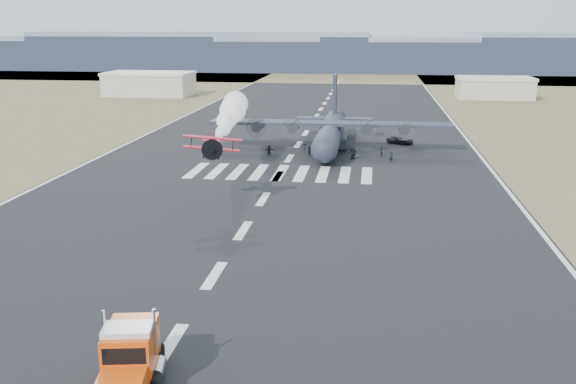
% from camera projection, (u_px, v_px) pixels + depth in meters
% --- Properties ---
extents(ground, '(500.00, 500.00, 0.00)m').
position_uv_depth(ground, '(169.00, 345.00, 41.20)').
color(ground, black).
rests_on(ground, ground).
extents(scrub_far, '(500.00, 80.00, 0.00)m').
position_uv_depth(scrub_far, '(343.00, 75.00, 261.81)').
color(scrub_far, brown).
rests_on(scrub_far, ground).
extents(runway_markings, '(60.00, 260.00, 0.01)m').
position_uv_depth(runway_markings, '(289.00, 158.00, 98.75)').
color(runway_markings, silver).
rests_on(runway_markings, ground).
extents(ridge_seg_b, '(150.00, 50.00, 15.00)m').
position_uv_depth(ridge_seg_b, '(73.00, 52.00, 305.10)').
color(ridge_seg_b, gray).
rests_on(ridge_seg_b, ground).
extents(ridge_seg_c, '(150.00, 50.00, 17.00)m').
position_uv_depth(ridge_seg_c, '(206.00, 50.00, 296.64)').
color(ridge_seg_c, gray).
rests_on(ridge_seg_c, ground).
extents(ridge_seg_d, '(150.00, 50.00, 13.00)m').
position_uv_depth(ridge_seg_d, '(346.00, 55.00, 288.94)').
color(ridge_seg_d, gray).
rests_on(ridge_seg_d, ground).
extents(ridge_seg_e, '(150.00, 50.00, 15.00)m').
position_uv_depth(ridge_seg_e, '(495.00, 54.00, 280.48)').
color(ridge_seg_e, gray).
rests_on(ridge_seg_e, ground).
extents(hangar_left, '(24.50, 14.50, 6.70)m').
position_uv_depth(hangar_left, '(149.00, 83.00, 185.98)').
color(hangar_left, '#A9A496').
rests_on(hangar_left, ground).
extents(hangar_right, '(20.50, 12.50, 5.90)m').
position_uv_depth(hangar_right, '(494.00, 87.00, 178.51)').
color(hangar_right, '#A9A496').
rests_on(hangar_right, ground).
extents(semi_truck, '(4.07, 8.76, 3.85)m').
position_uv_depth(semi_truck, '(130.00, 358.00, 35.91)').
color(semi_truck, black).
rests_on(semi_truck, ground).
extents(aerobatic_biplane, '(6.53, 5.88, 2.77)m').
position_uv_depth(aerobatic_biplane, '(212.00, 144.00, 71.08)').
color(aerobatic_biplane, '#A8160B').
extents(smoke_trail, '(6.14, 32.24, 4.07)m').
position_uv_depth(smoke_trail, '(233.00, 111.00, 96.79)').
color(smoke_trail, white).
extents(transport_aircraft, '(39.28, 32.40, 11.39)m').
position_uv_depth(transport_aircraft, '(331.00, 131.00, 106.30)').
color(transport_aircraft, '#222A34').
rests_on(transport_aircraft, ground).
extents(support_vehicle, '(5.10, 4.06, 1.29)m').
position_uv_depth(support_vehicle, '(400.00, 140.00, 110.83)').
color(support_vehicle, black).
rests_on(support_vehicle, ground).
extents(crew_a, '(0.73, 0.80, 1.78)m').
position_uv_depth(crew_a, '(381.00, 151.00, 99.56)').
color(crew_a, black).
rests_on(crew_a, ground).
extents(crew_b, '(0.89, 0.95, 1.68)m').
position_uv_depth(crew_b, '(351.00, 154.00, 98.04)').
color(crew_b, black).
rests_on(crew_b, ground).
extents(crew_c, '(0.92, 1.19, 1.68)m').
position_uv_depth(crew_c, '(304.00, 148.00, 102.98)').
color(crew_c, black).
rests_on(crew_c, ground).
extents(crew_d, '(1.08, 1.02, 1.69)m').
position_uv_depth(crew_d, '(354.00, 154.00, 98.03)').
color(crew_d, black).
rests_on(crew_d, ground).
extents(crew_e, '(0.86, 0.87, 1.55)m').
position_uv_depth(crew_e, '(324.00, 149.00, 101.93)').
color(crew_e, black).
rests_on(crew_e, ground).
extents(crew_f, '(1.61, 1.41, 1.76)m').
position_uv_depth(crew_f, '(269.00, 150.00, 100.39)').
color(crew_f, black).
rests_on(crew_f, ground).
extents(crew_g, '(0.72, 0.64, 1.70)m').
position_uv_depth(crew_g, '(391.00, 157.00, 95.41)').
color(crew_g, black).
rests_on(crew_g, ground).
extents(crew_h, '(0.90, 0.76, 1.59)m').
position_uv_depth(crew_h, '(310.00, 151.00, 100.21)').
color(crew_h, black).
rests_on(crew_h, ground).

